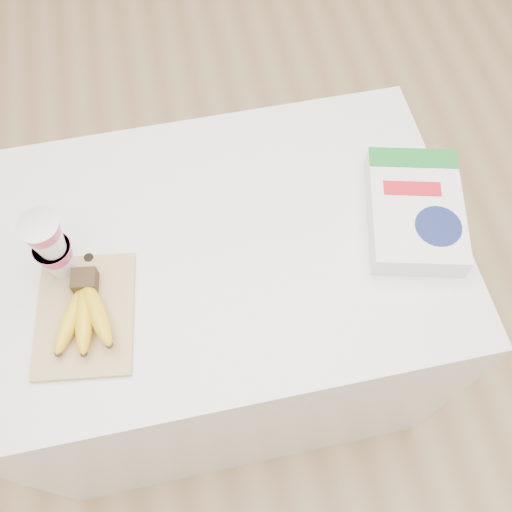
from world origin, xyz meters
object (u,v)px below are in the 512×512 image
(bananas, at_px, (84,312))
(cutting_board, at_px, (85,315))
(cereal_box, at_px, (415,210))
(table, at_px, (225,312))
(yogurt_stack, at_px, (51,246))

(bananas, bearing_deg, cutting_board, 124.18)
(bananas, xyz_separation_m, cereal_box, (0.71, 0.09, -0.01))
(table, xyz_separation_m, cutting_board, (-0.28, -0.11, 0.40))
(table, bearing_deg, yogurt_stack, -179.65)
(cutting_board, distance_m, yogurt_stack, 0.15)
(table, height_order, cereal_box, cereal_box)
(cereal_box, bearing_deg, yogurt_stack, -167.81)
(cutting_board, relative_size, yogurt_stack, 1.45)
(cutting_board, xyz_separation_m, yogurt_stack, (-0.03, 0.11, 0.10))
(bananas, bearing_deg, table, 22.85)
(bananas, relative_size, yogurt_stack, 1.02)
(bananas, height_order, cereal_box, bananas)
(cutting_board, bearing_deg, bananas, -48.16)
(table, xyz_separation_m, bananas, (-0.28, -0.12, 0.43))
(table, height_order, bananas, bananas)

